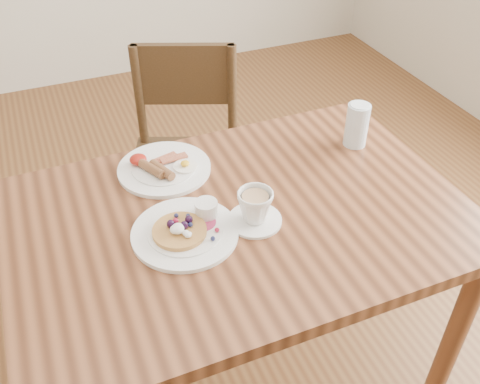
{
  "coord_description": "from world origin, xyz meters",
  "views": [
    {
      "loc": [
        -0.41,
        -0.99,
        1.67
      ],
      "look_at": [
        0.0,
        0.0,
        0.82
      ],
      "focal_mm": 40.0,
      "sensor_mm": 36.0,
      "label": 1
    }
  ],
  "objects_px": {
    "breakfast_plate": "(163,168)",
    "water_glass": "(357,125)",
    "dining_table": "(240,240)",
    "teacup_saucer": "(255,208)",
    "pancake_plate": "(186,229)",
    "chair_far": "(186,153)"
  },
  "relations": [
    {
      "from": "breakfast_plate",
      "to": "water_glass",
      "type": "xyz_separation_m",
      "value": [
        0.59,
        -0.09,
        0.06
      ]
    },
    {
      "from": "dining_table",
      "to": "teacup_saucer",
      "type": "height_order",
      "value": "teacup_saucer"
    },
    {
      "from": "dining_table",
      "to": "breakfast_plate",
      "type": "xyz_separation_m",
      "value": [
        -0.13,
        0.26,
        0.11
      ]
    },
    {
      "from": "dining_table",
      "to": "breakfast_plate",
      "type": "relative_size",
      "value": 4.44
    },
    {
      "from": "dining_table",
      "to": "pancake_plate",
      "type": "xyz_separation_m",
      "value": [
        -0.15,
        -0.02,
        0.11
      ]
    },
    {
      "from": "pancake_plate",
      "to": "breakfast_plate",
      "type": "distance_m",
      "value": 0.28
    },
    {
      "from": "dining_table",
      "to": "teacup_saucer",
      "type": "bearing_deg",
      "value": -63.9
    },
    {
      "from": "breakfast_plate",
      "to": "pancake_plate",
      "type": "bearing_deg",
      "value": -94.07
    },
    {
      "from": "pancake_plate",
      "to": "water_glass",
      "type": "distance_m",
      "value": 0.64
    },
    {
      "from": "pancake_plate",
      "to": "teacup_saucer",
      "type": "distance_m",
      "value": 0.18
    },
    {
      "from": "chair_far",
      "to": "water_glass",
      "type": "distance_m",
      "value": 0.73
    },
    {
      "from": "chair_far",
      "to": "water_glass",
      "type": "height_order",
      "value": "water_glass"
    },
    {
      "from": "breakfast_plate",
      "to": "teacup_saucer",
      "type": "xyz_separation_m",
      "value": [
        0.16,
        -0.3,
        0.03
      ]
    },
    {
      "from": "breakfast_plate",
      "to": "water_glass",
      "type": "bearing_deg",
      "value": -8.79
    },
    {
      "from": "pancake_plate",
      "to": "breakfast_plate",
      "type": "height_order",
      "value": "pancake_plate"
    },
    {
      "from": "breakfast_plate",
      "to": "teacup_saucer",
      "type": "height_order",
      "value": "teacup_saucer"
    },
    {
      "from": "dining_table",
      "to": "breakfast_plate",
      "type": "bearing_deg",
      "value": 117.5
    },
    {
      "from": "dining_table",
      "to": "breakfast_plate",
      "type": "height_order",
      "value": "breakfast_plate"
    },
    {
      "from": "breakfast_plate",
      "to": "water_glass",
      "type": "height_order",
      "value": "water_glass"
    },
    {
      "from": "pancake_plate",
      "to": "chair_far",
      "type": "bearing_deg",
      "value": 73.27
    },
    {
      "from": "dining_table",
      "to": "chair_far",
      "type": "bearing_deg",
      "value": 85.2
    },
    {
      "from": "water_glass",
      "to": "breakfast_plate",
      "type": "bearing_deg",
      "value": 171.21
    }
  ]
}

